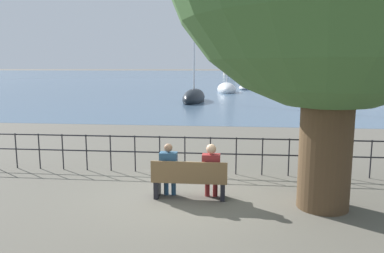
# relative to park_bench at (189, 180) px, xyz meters

# --- Properties ---
(ground_plane) EXTENTS (1000.00, 1000.00, 0.00)m
(ground_plane) POSITION_rel_park_bench_xyz_m (0.00, 0.06, -0.43)
(ground_plane) COLOR #605B51
(harbor_water) EXTENTS (600.00, 300.00, 0.01)m
(harbor_water) POSITION_rel_park_bench_xyz_m (0.00, 160.60, -0.43)
(harbor_water) COLOR #47607A
(harbor_water) RESTS_ON ground_plane
(park_bench) EXTENTS (1.71, 0.45, 0.90)m
(park_bench) POSITION_rel_park_bench_xyz_m (0.00, 0.00, 0.00)
(park_bench) COLOR brown
(park_bench) RESTS_ON ground_plane
(seated_person_left) EXTENTS (0.39, 0.35, 1.26)m
(seated_person_left) POSITION_rel_park_bench_xyz_m (-0.49, 0.08, 0.26)
(seated_person_left) COLOR navy
(seated_person_left) RESTS_ON ground_plane
(seated_person_right) EXTENTS (0.41, 0.35, 1.27)m
(seated_person_right) POSITION_rel_park_bench_xyz_m (0.49, 0.07, 0.27)
(seated_person_right) COLOR maroon
(seated_person_right) RESTS_ON ground_plane
(promenade_railing) EXTENTS (13.69, 0.04, 1.05)m
(promenade_railing) POSITION_rel_park_bench_xyz_m (-0.00, 2.08, 0.26)
(promenade_railing) COLOR black
(promenade_railing) RESTS_ON ground_plane
(sailboat_0) EXTENTS (3.70, 7.70, 6.84)m
(sailboat_0) POSITION_rel_park_bench_xyz_m (3.27, 44.36, -0.20)
(sailboat_0) COLOR silver
(sailboat_0) RESTS_ON ground_plane
(sailboat_1) EXTENTS (2.73, 5.42, 8.03)m
(sailboat_1) POSITION_rel_park_bench_xyz_m (0.40, 36.53, -0.07)
(sailboat_1) COLOR white
(sailboat_1) RESTS_ON ground_plane
(sailboat_2) EXTENTS (2.11, 6.02, 12.82)m
(sailboat_2) POSITION_rel_park_bench_xyz_m (-2.24, 23.88, -0.02)
(sailboat_2) COLOR black
(sailboat_2) RESTS_ON ground_plane
(sailboat_3) EXTENTS (4.01, 6.68, 12.79)m
(sailboat_3) POSITION_rel_park_bench_xyz_m (21.27, 46.33, -0.07)
(sailboat_3) COLOR white
(sailboat_3) RESTS_ON ground_plane
(harbor_lighthouse) EXTENTS (4.33, 4.33, 18.93)m
(harbor_lighthouse) POSITION_rel_park_bench_xyz_m (0.22, 130.52, 8.37)
(harbor_lighthouse) COLOR beige
(harbor_lighthouse) RESTS_ON ground_plane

